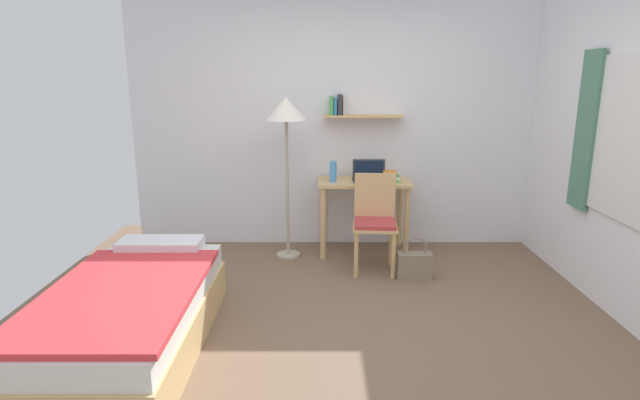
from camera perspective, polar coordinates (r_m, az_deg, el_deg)
The scene contains 10 objects.
ground_plane at distance 3.75m, azimuth 3.38°, elevation -14.64°, with size 5.28×5.28×0.00m, color brown.
wall_back at distance 5.34m, azimuth 2.23°, elevation 8.64°, with size 4.40×0.27×2.60m.
bed at distance 3.64m, azimuth -20.95°, elevation -12.27°, with size 0.93×1.83×0.54m.
desk at distance 5.15m, azimuth 4.70°, elevation 0.47°, with size 0.92×0.53×0.76m.
desk_chair at distance 4.71m, azimuth 5.98°, elevation -2.09°, with size 0.43×0.43×0.90m.
standing_lamp at distance 4.88m, azimuth -4.14°, elevation 9.34°, with size 0.40×0.40×1.60m.
laptop at distance 5.11m, azimuth 5.34°, elevation 2.82°, with size 0.34×0.21×0.21m.
water_bottle at distance 5.00m, azimuth 1.22°, elevation 3.24°, with size 0.07×0.07×0.21m, color #4C99DB.
book_stack at distance 5.12m, azimuth 7.69°, elevation 2.70°, with size 0.20×0.25×0.10m.
handbag at distance 4.65m, azimuth 10.42°, elevation -7.22°, with size 0.31×0.13×0.40m.
Camera 1 is at (-0.23, -3.29, 1.79)m, focal length 28.17 mm.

